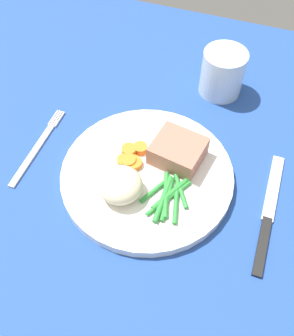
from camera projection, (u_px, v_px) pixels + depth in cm
name	position (u px, v px, depth cm)	size (l,w,h in cm)	color
dining_table	(125.00, 172.00, 60.41)	(120.00, 90.00, 2.00)	#234793
dinner_plate	(147.00, 175.00, 57.87)	(25.97, 25.97, 1.60)	white
meat_portion	(178.00, 151.00, 57.44)	(7.36, 6.63, 3.34)	#A86B56
mashed_potatoes	(120.00, 185.00, 53.48)	(6.40, 6.28, 3.99)	beige
carrot_slices	(131.00, 157.00, 58.25)	(4.32, 5.56, 1.10)	orange
green_beans	(168.00, 195.00, 54.38)	(6.95, 10.30, 0.83)	#2D8C38
fork	(38.00, 147.00, 61.84)	(1.44, 16.60, 0.40)	silver
knife	(268.00, 214.00, 54.61)	(1.70, 20.50, 0.64)	black
water_glass	(222.00, 75.00, 67.05)	(7.56, 7.56, 8.11)	silver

